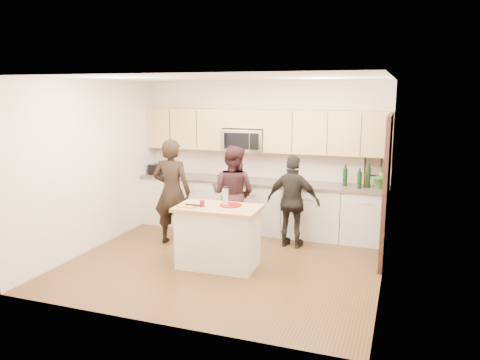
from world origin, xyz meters
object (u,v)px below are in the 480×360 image
(island, at_px, (218,236))
(woman_left, at_px, (172,192))
(woman_right, at_px, (293,202))
(toaster, at_px, (157,169))
(woman_center, at_px, (233,194))

(island, bearing_deg, woman_left, 145.00)
(island, height_order, woman_right, woman_right)
(toaster, bearing_deg, island, -42.39)
(island, xyz_separation_m, woman_center, (-0.21, 1.18, 0.37))
(toaster, height_order, woman_center, woman_center)
(woman_right, bearing_deg, island, 61.23)
(toaster, bearing_deg, woman_right, -12.29)
(woman_center, relative_size, woman_right, 1.08)
(woman_left, xyz_separation_m, woman_center, (0.91, 0.45, -0.06))
(island, distance_m, woman_center, 1.26)
(woman_left, relative_size, woman_right, 1.16)
(island, relative_size, woman_right, 0.81)
(island, xyz_separation_m, woman_right, (0.81, 1.23, 0.30))
(woman_center, xyz_separation_m, woman_right, (1.03, 0.05, -0.06))
(island, distance_m, toaster, 2.80)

